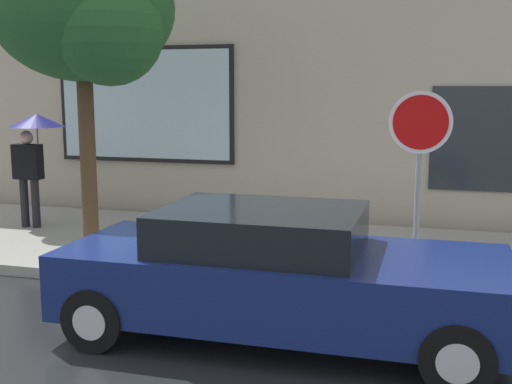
% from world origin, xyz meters
% --- Properties ---
extents(ground_plane, '(60.00, 60.00, 0.00)m').
position_xyz_m(ground_plane, '(0.00, 0.00, 0.00)').
color(ground_plane, black).
extents(sidewalk, '(20.00, 4.00, 0.15)m').
position_xyz_m(sidewalk, '(0.00, 3.00, 0.07)').
color(sidewalk, gray).
rests_on(sidewalk, ground).
extents(building_facade, '(20.00, 0.67, 7.00)m').
position_xyz_m(building_facade, '(-0.03, 5.50, 3.48)').
color(building_facade, '#B2A893').
rests_on(building_facade, ground).
extents(parked_car, '(4.51, 1.87, 1.36)m').
position_xyz_m(parked_car, '(1.02, -0.09, 0.68)').
color(parked_car, navy).
rests_on(parked_car, ground).
extents(fire_hydrant, '(0.30, 0.44, 0.77)m').
position_xyz_m(fire_hydrant, '(0.58, 1.90, 0.52)').
color(fire_hydrant, yellow).
rests_on(fire_hydrant, sidewalk).
extents(pedestrian_with_umbrella, '(0.94, 0.94, 1.98)m').
position_xyz_m(pedestrian_with_umbrella, '(-4.12, 3.21, 1.70)').
color(pedestrian_with_umbrella, black).
rests_on(pedestrian_with_umbrella, sidewalk).
extents(street_tree, '(2.73, 2.32, 4.55)m').
position_xyz_m(street_tree, '(-2.32, 2.07, 3.59)').
color(street_tree, '#4C3823').
rests_on(street_tree, sidewalk).
extents(stop_sign, '(0.76, 0.10, 2.39)m').
position_xyz_m(stop_sign, '(2.34, 1.73, 1.84)').
color(stop_sign, gray).
rests_on(stop_sign, sidewalk).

